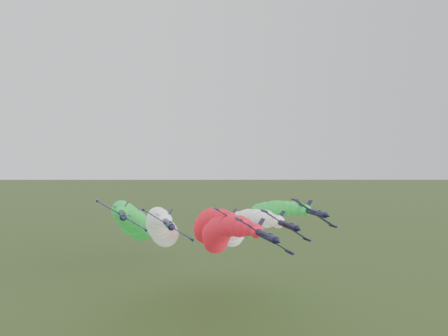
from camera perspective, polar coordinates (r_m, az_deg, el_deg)
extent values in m
cylinder|color=black|center=(75.77, 5.30, -8.70)|extent=(1.75, 10.32, 1.75)
cone|color=black|center=(70.20, 7.07, -9.51)|extent=(1.59, 2.06, 1.59)
cone|color=black|center=(80.98, 3.89, -8.05)|extent=(1.59, 1.03, 1.59)
ellipsoid|color=black|center=(73.68, 6.12, -8.69)|extent=(1.16, 2.16, 1.09)
cube|color=black|center=(75.55, 5.30, -8.84)|extent=(9.28, 2.18, 6.15)
cylinder|color=black|center=(73.60, 1.92, -6.73)|extent=(0.70, 2.98, 0.70)
cylinder|color=black|center=(77.84, 8.52, -10.81)|extent=(0.70, 2.98, 0.70)
cube|color=black|center=(79.87, 4.69, -7.38)|extent=(1.58, 1.72, 2.29)
cube|color=black|center=(79.81, 4.26, -8.08)|extent=(3.71, 1.26, 2.49)
sphere|color=red|center=(79.49, 4.28, -8.23)|extent=(2.61, 2.61, 2.61)
sphere|color=red|center=(83.09, 3.41, -7.91)|extent=(2.77, 2.77, 2.77)
sphere|color=red|center=(86.76, 2.65, -7.73)|extent=(3.79, 3.79, 3.79)
sphere|color=red|center=(90.48, 1.99, -7.62)|extent=(4.55, 4.55, 4.55)
sphere|color=red|center=(94.24, 1.42, -7.58)|extent=(4.42, 4.42, 4.42)
sphere|color=red|center=(98.04, 0.93, -7.59)|extent=(4.69, 4.69, 4.69)
sphere|color=red|center=(101.87, 0.50, -7.63)|extent=(4.84, 4.84, 4.84)
sphere|color=red|center=(105.74, 0.15, -7.71)|extent=(4.74, 4.74, 4.74)
sphere|color=red|center=(109.63, -0.16, -7.82)|extent=(5.81, 5.81, 5.81)
sphere|color=red|center=(113.56, -0.41, -7.95)|extent=(6.50, 6.50, 6.50)
sphere|color=red|center=(117.51, -0.61, -8.10)|extent=(7.24, 7.24, 7.24)
sphere|color=red|center=(121.49, -0.78, -8.26)|extent=(6.97, 6.97, 6.97)
sphere|color=red|center=(125.49, -0.91, -8.44)|extent=(7.74, 7.74, 7.74)
sphere|color=red|center=(129.52, -1.00, -8.63)|extent=(8.55, 8.55, 8.55)
sphere|color=red|center=(133.58, -1.06, -8.83)|extent=(7.51, 7.51, 7.51)
sphere|color=red|center=(137.66, -1.09, -9.04)|extent=(8.23, 8.23, 8.23)
sphere|color=red|center=(141.77, -1.10, -9.25)|extent=(7.80, 7.80, 7.80)
sphere|color=red|center=(145.90, -1.08, -9.47)|extent=(8.43, 8.43, 8.43)
cylinder|color=black|center=(83.98, -7.39, -7.17)|extent=(1.75, 10.32, 1.75)
cone|color=black|center=(78.04, -6.77, -7.81)|extent=(1.59, 2.06, 1.59)
cone|color=black|center=(89.50, -7.88, -6.64)|extent=(1.59, 1.03, 1.59)
ellipsoid|color=black|center=(81.72, -6.99, -7.13)|extent=(1.16, 2.16, 1.09)
cube|color=black|center=(83.77, -7.43, -7.29)|extent=(9.28, 2.18, 6.15)
cylinder|color=black|center=(82.88, -10.60, -5.29)|extent=(0.70, 2.98, 0.70)
cylinder|color=black|center=(85.01, -4.31, -9.22)|extent=(0.70, 2.98, 0.70)
cube|color=black|center=(88.21, -7.31, -6.04)|extent=(1.58, 1.72, 2.29)
cube|color=black|center=(88.25, -7.72, -6.66)|extent=(3.71, 1.26, 2.49)
sphere|color=white|center=(87.92, -7.75, -6.79)|extent=(2.96, 2.96, 2.96)
sphere|color=white|center=(91.71, -8.04, -6.55)|extent=(3.30, 3.30, 3.30)
sphere|color=white|center=(95.53, -8.28, -6.42)|extent=(3.82, 3.82, 3.82)
sphere|color=white|center=(99.37, -8.46, -6.36)|extent=(4.07, 4.07, 4.07)
sphere|color=white|center=(103.23, -8.59, -6.36)|extent=(4.13, 4.13, 4.13)
sphere|color=white|center=(107.11, -8.68, -6.41)|extent=(5.08, 5.08, 5.08)
sphere|color=white|center=(111.01, -8.73, -6.49)|extent=(5.24, 5.24, 5.24)
sphere|color=white|center=(114.93, -8.75, -6.60)|extent=(5.07, 5.07, 5.07)
sphere|color=white|center=(118.86, -8.74, -6.73)|extent=(5.06, 5.06, 5.06)
sphere|color=white|center=(122.81, -8.70, -6.88)|extent=(5.83, 5.83, 5.83)
sphere|color=white|center=(126.77, -8.63, -7.05)|extent=(6.12, 6.12, 6.12)
sphere|color=white|center=(130.76, -8.54, -7.24)|extent=(7.38, 7.38, 7.38)
sphere|color=white|center=(134.76, -8.43, -7.43)|extent=(7.25, 7.25, 7.25)
sphere|color=white|center=(138.77, -8.31, -7.64)|extent=(8.15, 8.15, 8.15)
sphere|color=white|center=(142.81, -8.16, -7.86)|extent=(7.45, 7.45, 7.45)
sphere|color=white|center=(146.86, -8.00, -8.08)|extent=(8.00, 8.00, 8.00)
sphere|color=white|center=(150.93, -7.82, -8.31)|extent=(8.99, 8.99, 8.99)
sphere|color=white|center=(155.02, -7.63, -8.54)|extent=(9.02, 9.02, 9.02)
cylinder|color=black|center=(88.95, 8.08, -7.33)|extent=(1.75, 10.32, 1.75)
cone|color=black|center=(83.47, 9.75, -7.91)|extent=(1.59, 2.06, 1.59)
cone|color=black|center=(94.08, 6.72, -6.85)|extent=(1.59, 1.03, 1.59)
ellipsoid|color=black|center=(86.92, 8.84, -7.28)|extent=(1.16, 2.16, 1.09)
cube|color=black|center=(88.73, 8.08, -7.45)|extent=(9.28, 2.18, 6.15)
cylinder|color=black|center=(86.61, 5.28, -5.64)|extent=(0.70, 2.98, 0.70)
cylinder|color=black|center=(91.13, 10.77, -9.15)|extent=(0.70, 2.98, 0.70)
cube|color=black|center=(93.05, 7.43, -6.26)|extent=(1.58, 1.72, 2.29)
cube|color=black|center=(92.94, 7.06, -6.87)|extent=(3.71, 1.26, 2.49)
sphere|color=white|center=(92.61, 7.09, -6.99)|extent=(2.72, 2.72, 2.72)
sphere|color=white|center=(96.16, 6.23, -6.77)|extent=(2.91, 2.91, 2.91)
sphere|color=white|center=(99.77, 5.47, -6.65)|extent=(4.08, 4.08, 4.08)
sphere|color=white|center=(103.44, 4.80, -6.60)|extent=(3.65, 3.65, 3.65)
sphere|color=white|center=(107.15, 4.20, -6.60)|extent=(4.61, 4.61, 4.61)
sphere|color=white|center=(110.91, 3.67, -6.64)|extent=(4.76, 4.76, 4.76)
sphere|color=white|center=(114.70, 3.21, -6.72)|extent=(5.47, 5.47, 5.47)
sphere|color=white|center=(118.53, 2.80, -6.82)|extent=(5.55, 5.55, 5.55)
sphere|color=white|center=(122.39, 2.44, -6.95)|extent=(5.23, 5.23, 5.23)
sphere|color=white|center=(126.29, 2.14, -7.09)|extent=(5.54, 5.54, 5.54)
sphere|color=white|center=(130.21, 1.88, -7.25)|extent=(7.03, 7.03, 7.03)
sphere|color=white|center=(134.17, 1.66, -7.43)|extent=(7.10, 7.10, 7.10)
sphere|color=white|center=(138.15, 1.47, -7.62)|extent=(6.97, 6.97, 6.97)
sphere|color=white|center=(142.17, 1.32, -7.81)|extent=(7.90, 7.90, 7.90)
sphere|color=white|center=(146.21, 1.20, -8.02)|extent=(7.38, 7.38, 7.38)
sphere|color=white|center=(150.28, 1.11, -8.23)|extent=(9.19, 9.19, 9.19)
sphere|color=white|center=(154.37, 1.05, -8.45)|extent=(8.35, 8.35, 8.35)
sphere|color=white|center=(158.50, 1.01, -8.67)|extent=(8.80, 8.80, 8.80)
cylinder|color=black|center=(89.09, -13.15, -5.91)|extent=(1.75, 10.32, 1.75)
cone|color=black|center=(83.06, -13.00, -6.43)|extent=(1.59, 2.06, 1.59)
cone|color=black|center=(94.66, -13.28, -5.48)|extent=(1.59, 1.03, 1.59)
ellipsoid|color=black|center=(86.77, -12.93, -5.84)|extent=(1.16, 2.16, 1.09)
cube|color=black|center=(88.87, -13.21, -6.02)|extent=(9.28, 2.18, 6.15)
cylinder|color=black|center=(88.50, -16.21, -4.10)|extent=(0.70, 2.98, 0.70)
cylinder|color=black|center=(89.58, -10.23, -7.90)|extent=(0.70, 2.98, 0.70)
cube|color=black|center=(93.31, -12.81, -4.90)|extent=(1.58, 1.72, 2.29)
cube|color=black|center=(93.40, -13.19, -5.49)|extent=(3.71, 1.26, 2.49)
sphere|color=green|center=(93.07, -13.24, -5.60)|extent=(2.85, 2.85, 2.85)
sphere|color=green|center=(96.89, -13.31, -5.42)|extent=(3.07, 3.07, 3.07)
sphere|color=green|center=(100.73, -13.33, -5.34)|extent=(3.05, 3.05, 3.05)
sphere|color=green|center=(104.58, -13.31, -5.33)|extent=(4.38, 4.38, 4.38)
sphere|color=green|center=(108.45, -13.26, -5.36)|extent=(4.73, 4.73, 4.73)
sphere|color=green|center=(112.33, -13.19, -5.44)|extent=(4.17, 4.17, 4.17)
sphere|color=green|center=(116.23, -13.09, -5.55)|extent=(4.46, 4.46, 4.46)
sphere|color=green|center=(120.13, -12.97, -5.68)|extent=(5.56, 5.56, 5.56)
sphere|color=green|center=(124.04, -12.82, -5.84)|extent=(6.31, 6.31, 6.31)
sphere|color=green|center=(127.97, -12.66, -6.01)|extent=(5.69, 5.69, 5.69)
sphere|color=green|center=(131.91, -12.48, -6.21)|extent=(7.07, 7.07, 7.07)
sphere|color=green|center=(135.87, -12.28, -6.41)|extent=(6.24, 6.24, 6.24)
sphere|color=green|center=(139.83, -12.07, -6.62)|extent=(7.00, 7.00, 7.00)
sphere|color=green|center=(143.82, -11.85, -6.85)|extent=(7.08, 7.08, 7.08)
sphere|color=green|center=(147.82, -11.61, -7.08)|extent=(9.00, 9.00, 9.00)
sphere|color=green|center=(151.83, -11.37, -7.31)|extent=(7.87, 7.87, 7.87)
sphere|color=green|center=(155.86, -11.11, -7.56)|extent=(7.69, 7.69, 7.69)
sphere|color=green|center=(159.91, -10.84, -7.80)|extent=(8.68, 8.68, 8.68)
cylinder|color=black|center=(98.05, 11.68, -5.69)|extent=(1.75, 10.32, 1.75)
cone|color=black|center=(92.71, 13.39, -6.10)|extent=(1.59, 2.06, 1.59)
cone|color=black|center=(103.06, 10.26, -5.34)|extent=(1.59, 1.03, 1.59)
ellipsoid|color=black|center=(96.09, 12.44, -5.60)|extent=(1.16, 2.16, 1.09)
cube|color=black|center=(97.82, 11.69, -5.79)|extent=(9.28, 2.18, 6.15)
cylinder|color=black|center=(95.51, 9.23, -4.13)|extent=(0.70, 2.98, 0.70)
cylinder|color=black|center=(100.38, 14.05, -7.36)|extent=(0.70, 2.98, 0.70)
cube|color=black|center=(102.12, 10.93, -4.78)|extent=(1.58, 1.72, 2.29)
cube|color=black|center=(101.95, 10.61, -5.33)|extent=(3.71, 1.26, 2.49)
sphere|color=green|center=(101.62, 10.65, -5.44)|extent=(2.60, 2.60, 2.60)
sphere|color=green|center=(105.08, 9.75, -5.29)|extent=(3.22, 3.22, 3.22)
sphere|color=green|center=(108.62, 8.94, -5.24)|extent=(3.41, 3.41, 3.41)
sphere|color=green|center=(112.21, 8.20, -5.24)|extent=(3.82, 3.82, 3.82)
sphere|color=green|center=(115.85, 7.54, -5.29)|extent=(4.22, 4.22, 4.22)
sphere|color=green|center=(119.53, 6.95, -5.37)|extent=(4.89, 4.89, 4.89)
sphere|color=green|center=(123.27, 6.42, -5.49)|extent=(5.31, 5.31, 5.31)
sphere|color=green|center=(127.04, 5.95, -5.62)|extent=(4.62, 4.62, 4.62)
sphere|color=green|center=(130.85, 5.52, -5.78)|extent=(6.23, 6.23, 6.23)
sphere|color=green|center=(134.70, 5.15, -5.95)|extent=(6.09, 6.09, 6.09)
sphere|color=green|center=(138.58, 4.82, -6.13)|extent=(7.39, 7.39, 7.39)
sphere|color=green|center=(142.50, 4.53, -6.33)|extent=(6.36, 6.36, 6.36)
sphere|color=green|center=(146.45, 4.28, -6.54)|extent=(6.53, 6.53, 6.53)
sphere|color=green|center=(150.43, 4.07, -6.75)|extent=(7.85, 7.85, 7.85)
sphere|color=green|center=(154.44, 3.89, -6.98)|extent=(8.26, 8.26, 8.26)
sphere|color=green|center=(158.48, 3.73, -7.20)|extent=(7.74, 7.74, 7.74)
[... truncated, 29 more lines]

